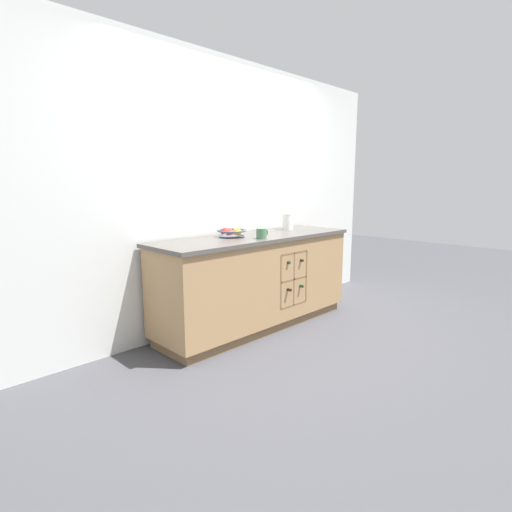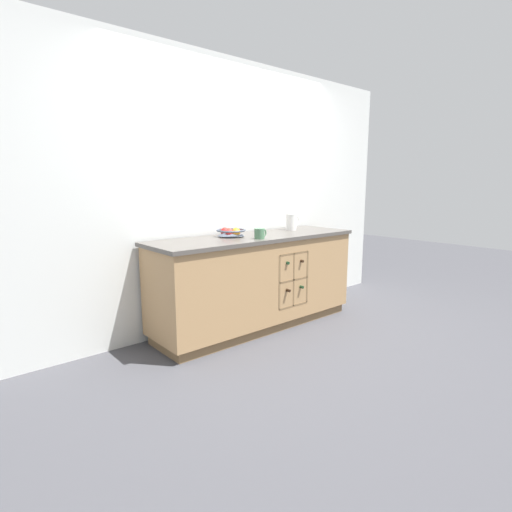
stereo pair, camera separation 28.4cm
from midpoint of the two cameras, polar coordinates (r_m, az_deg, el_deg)
The scene contains 6 objects.
ground_plane at distance 3.97m, azimuth -2.08°, elevation -9.94°, with size 14.00×14.00×0.00m, color #424247.
back_wall at distance 4.01m, azimuth -5.81°, elevation 8.82°, with size 4.48×0.06×2.55m, color silver.
kitchen_island at distance 3.84m, azimuth -2.08°, elevation -3.58°, with size 2.12×0.66×0.89m.
fruit_bowl at distance 3.68m, azimuth -5.71°, elevation 3.39°, with size 0.27×0.27×0.09m.
white_pitcher at distance 4.24m, azimuth 2.65°, elevation 4.99°, with size 0.18×0.12×0.17m.
ceramic_mug at distance 3.53m, azimuth -1.49°, elevation 3.22°, with size 0.13×0.09×0.09m.
Camera 1 is at (-2.64, -2.64, 1.37)m, focal length 28.00 mm.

